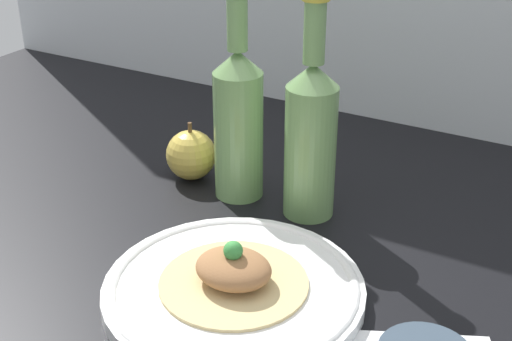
% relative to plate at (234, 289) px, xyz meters
% --- Properties ---
extents(ground_plane, '(1.80, 1.10, 0.04)m').
position_rel_plate_xyz_m(ground_plane, '(-0.01, 0.05, -0.03)').
color(ground_plane, black).
extents(plate, '(0.29, 0.29, 0.02)m').
position_rel_plate_xyz_m(plate, '(0.00, 0.00, 0.00)').
color(plate, white).
rests_on(plate, ground_plane).
extents(plated_food, '(0.17, 0.17, 0.06)m').
position_rel_plate_xyz_m(plated_food, '(0.00, -0.00, 0.02)').
color(plated_food, '#D6BC7F').
rests_on(plated_food, plate).
extents(cider_bottle_left, '(0.07, 0.07, 0.30)m').
position_rel_plate_xyz_m(cider_bottle_left, '(-0.12, 0.21, 0.10)').
color(cider_bottle_left, '#729E5B').
rests_on(cider_bottle_left, ground_plane).
extents(cider_bottle_right, '(0.07, 0.07, 0.30)m').
position_rel_plate_xyz_m(cider_bottle_right, '(-0.01, 0.21, 0.10)').
color(cider_bottle_right, '#729E5B').
rests_on(cider_bottle_right, ground_plane).
extents(apple, '(0.07, 0.07, 0.09)m').
position_rel_plate_xyz_m(apple, '(-0.21, 0.22, 0.03)').
color(apple, gold).
rests_on(apple, ground_plane).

